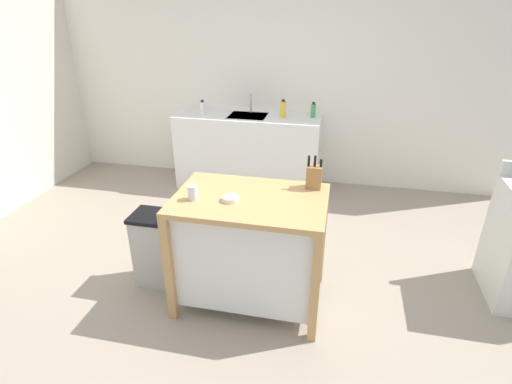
# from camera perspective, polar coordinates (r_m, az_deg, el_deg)

# --- Properties ---
(ground_plane) EXTENTS (6.65, 6.65, 0.00)m
(ground_plane) POSITION_cam_1_polar(r_m,az_deg,el_deg) (3.39, -3.10, -13.38)
(ground_plane) COLOR gray
(ground_plane) RESTS_ON ground
(wall_back) EXTENTS (5.65, 0.10, 2.60)m
(wall_back) POSITION_cam_1_polar(r_m,az_deg,el_deg) (5.03, 3.86, 16.01)
(wall_back) COLOR silver
(wall_back) RESTS_ON ground
(kitchen_island) EXTENTS (1.08, 0.72, 0.88)m
(kitchen_island) POSITION_cam_1_polar(r_m,az_deg,el_deg) (3.00, -0.82, -7.47)
(kitchen_island) COLOR tan
(kitchen_island) RESTS_ON ground
(knife_block) EXTENTS (0.11, 0.09, 0.25)m
(knife_block) POSITION_cam_1_polar(r_m,az_deg,el_deg) (2.95, 8.26, 2.20)
(knife_block) COLOR #9E7042
(knife_block) RESTS_ON kitchen_island
(bowl_ceramic_small) EXTENTS (0.12, 0.12, 0.03)m
(bowl_ceramic_small) POSITION_cam_1_polar(r_m,az_deg,el_deg) (2.76, -3.69, -0.91)
(bowl_ceramic_small) COLOR silver
(bowl_ceramic_small) RESTS_ON kitchen_island
(drinking_cup) EXTENTS (0.07, 0.07, 0.10)m
(drinking_cup) POSITION_cam_1_polar(r_m,az_deg,el_deg) (2.79, -9.01, -0.09)
(drinking_cup) COLOR silver
(drinking_cup) RESTS_ON kitchen_island
(trash_bin) EXTENTS (0.36, 0.28, 0.63)m
(trash_bin) POSITION_cam_1_polar(r_m,az_deg,el_deg) (3.36, -13.79, -7.85)
(trash_bin) COLOR #B7B2A8
(trash_bin) RESTS_ON ground
(sink_counter) EXTENTS (1.73, 0.60, 0.91)m
(sink_counter) POSITION_cam_1_polar(r_m,az_deg,el_deg) (4.97, -1.07, 5.87)
(sink_counter) COLOR silver
(sink_counter) RESTS_ON ground
(sink_faucet) EXTENTS (0.02, 0.02, 0.22)m
(sink_faucet) POSITION_cam_1_polar(r_m,az_deg,el_deg) (4.95, -0.75, 12.53)
(sink_faucet) COLOR #B7BCC1
(sink_faucet) RESTS_ON sink_counter
(bottle_spray_cleaner) EXTENTS (0.06, 0.06, 0.17)m
(bottle_spray_cleaner) POSITION_cam_1_polar(r_m,az_deg,el_deg) (4.90, -7.62, 11.81)
(bottle_spray_cleaner) COLOR white
(bottle_spray_cleaner) RESTS_ON sink_counter
(bottle_hand_soap) EXTENTS (0.07, 0.07, 0.21)m
(bottle_hand_soap) POSITION_cam_1_polar(r_m,az_deg,el_deg) (4.73, 3.87, 11.70)
(bottle_hand_soap) COLOR yellow
(bottle_hand_soap) RESTS_ON sink_counter
(bottle_dish_soap) EXTENTS (0.06, 0.06, 0.18)m
(bottle_dish_soap) POSITION_cam_1_polar(r_m,az_deg,el_deg) (4.77, 8.15, 11.43)
(bottle_dish_soap) COLOR green
(bottle_dish_soap) RESTS_ON sink_counter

